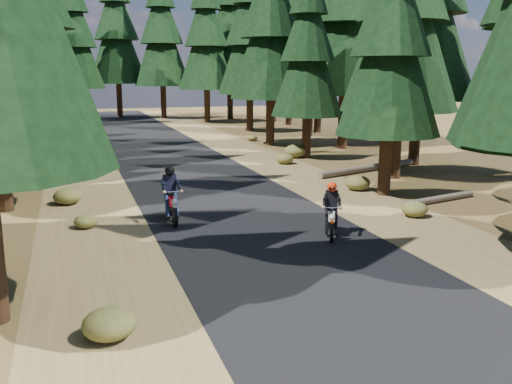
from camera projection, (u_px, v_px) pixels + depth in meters
ground at (273, 242)px, 15.51m from camera, size 120.00×120.00×0.00m
road at (225, 203)px, 20.16m from camera, size 6.00×100.00×0.01m
shoulder_l at (90, 213)px, 18.75m from camera, size 3.20×100.00×0.01m
shoulder_r at (342, 194)px, 21.56m from camera, size 3.20×100.00×0.01m
pine_forest at (152, 14)px, 33.43m from camera, size 34.59×55.08×16.32m
log_near at (368, 168)px, 26.50m from camera, size 6.01×2.45×0.32m
log_far at (438, 199)px, 20.24m from camera, size 3.46×1.08×0.24m
understory_shrubs at (238, 181)px, 22.73m from camera, size 15.48×31.29×0.71m
rider_lead at (331, 219)px, 15.96m from camera, size 1.17×1.77×1.52m
rider_follow at (172, 204)px, 17.51m from camera, size 0.63×1.94×1.72m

